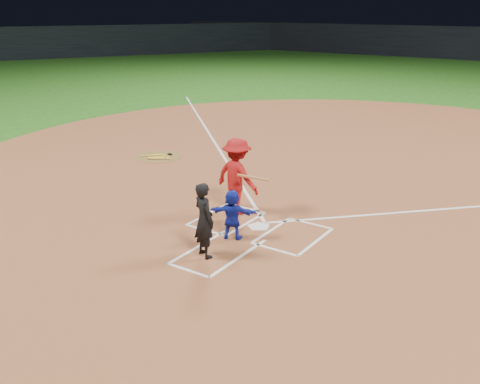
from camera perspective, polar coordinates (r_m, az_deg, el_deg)
The scene contains 14 objects.
ground at distance 13.45m, azimuth 2.01°, elevation -3.79°, with size 120.00×120.00×0.00m, color #1E5615.
home_plate_dirt at distance 18.53m, azimuth 11.88°, elevation 2.40°, with size 28.00×28.00×0.01m, color brown.
stadium_wall_left at distance 59.64m, azimuth -21.41°, elevation 14.60°, with size 1.20×60.00×3.20m, color black.
home_plate at distance 13.44m, azimuth 2.02°, elevation -3.71°, with size 0.60×0.60×0.02m, color silver.
on_deck_circle at distance 19.82m, azimuth -8.67°, elevation 3.75°, with size 1.70×1.70×0.01m, color brown.
on_deck_logo at distance 19.82m, azimuth -8.68°, elevation 3.77°, with size 0.80×0.80×0.00m, color gold.
on_deck_bat_a at distance 19.89m, azimuth -7.88°, elevation 3.96°, with size 0.06×0.06×0.84m, color #9D6C39.
on_deck_bat_b at distance 19.87m, azimuth -9.30°, elevation 3.87°, with size 0.06×0.06×0.84m, color #A77D3D.
on_deck_bat_c at distance 19.40m, azimuth -8.61°, elevation 3.52°, with size 0.06×0.06×0.84m, color #A97E3E.
bat_weight_donut at distance 19.97m, azimuth -7.48°, elevation 4.01°, with size 0.19×0.19×0.05m, color black.
catcher at distance 12.57m, azimuth -0.83°, elevation -2.42°, with size 1.13×0.36×1.22m, color #1423AA.
umpire at distance 11.65m, azimuth -3.85°, elevation -3.01°, with size 0.62×0.41×1.70m, color black.
chalk_markings at distance 17.89m, azimuth 11.01°, elevation 1.88°, with size 28.35×17.32×0.01m.
batter_at_plate at distance 13.99m, azimuth -0.32°, elevation 1.68°, with size 1.60×0.95×2.04m.
Camera 1 is at (6.48, -10.53, 5.30)m, focal length 40.00 mm.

